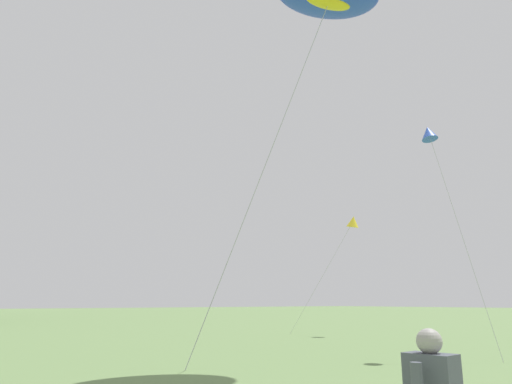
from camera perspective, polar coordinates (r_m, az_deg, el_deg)
The scene contains 2 objects.
small_kite_streamer_purple at distance 20.51m, azimuth 20.20°, elevation 6.62°, with size 0.78×2.48×8.99m.
small_kite_triangle_green at distance 30.22m, azimuth 11.65°, elevation -3.58°, with size 2.86×3.90×7.26m.
Camera 1 is at (-6.87, -1.00, 1.97)m, focal length 33.02 mm.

